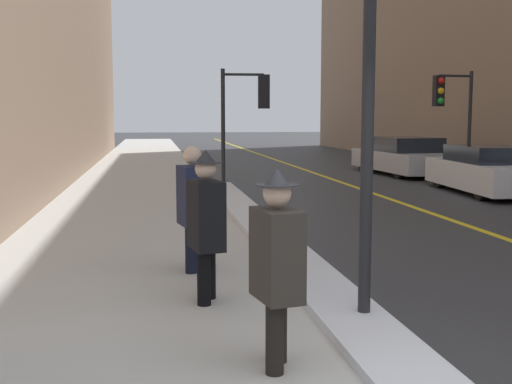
{
  "coord_description": "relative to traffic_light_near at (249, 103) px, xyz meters",
  "views": [
    {
      "loc": [
        -1.66,
        -3.76,
        1.97
      ],
      "look_at": [
        -0.4,
        4.0,
        1.05
      ],
      "focal_mm": 45.0,
      "sensor_mm": 36.0,
      "label": 1
    }
  ],
  "objects": [
    {
      "name": "traffic_light_far",
      "position": [
        6.13,
        0.8,
        0.06
      ],
      "size": [
        1.31,
        0.42,
        3.33
      ],
      "rotation": [
        0.0,
        0.0,
        3.28
      ],
      "color": "black",
      "rests_on": "ground"
    },
    {
      "name": "pedestrian_nearside",
      "position": [
        -2.11,
        -9.06,
        -1.44
      ],
      "size": [
        0.4,
        0.75,
        1.61
      ],
      "rotation": [
        0.0,
        0.0,
        -1.38
      ],
      "color": "black",
      "rests_on": "ground"
    },
    {
      "name": "traffic_light_near",
      "position": [
        0.0,
        0.0,
        0.0
      ],
      "size": [
        1.31,
        0.32,
        3.25
      ],
      "rotation": [
        0.0,
        0.0,
        -0.05
      ],
      "color": "black",
      "rests_on": "ground"
    },
    {
      "name": "pedestrian_with_shoulder_bag",
      "position": [
        -1.67,
        -12.38,
        -1.47
      ],
      "size": [
        0.37,
        0.72,
        1.59
      ],
      "rotation": [
        0.0,
        0.0,
        -1.38
      ],
      "color": "black",
      "rests_on": "ground"
    },
    {
      "name": "parked_car_silver",
      "position": [
        5.95,
        3.84,
        -1.71
      ],
      "size": [
        2.16,
        4.98,
        1.29
      ],
      "rotation": [
        0.0,
        0.0,
        1.63
      ],
      "color": "#B2B2B7",
      "rests_on": "ground"
    },
    {
      "name": "road_centre_stripe",
      "position": [
        3.05,
        1.6,
        -2.33
      ],
      "size": [
        0.16,
        80.0,
        0.0
      ],
      "color": "gold",
      "rests_on": "ground"
    },
    {
      "name": "sidewalk_slab",
      "position": [
        -2.95,
        1.6,
        -2.33
      ],
      "size": [
        4.0,
        80.0,
        0.01
      ],
      "color": "#B2AFA8",
      "rests_on": "ground"
    },
    {
      "name": "parked_car_white",
      "position": [
        5.95,
        -1.81,
        -1.74
      ],
      "size": [
        2.04,
        4.53,
        1.24
      ],
      "rotation": [
        0.0,
        0.0,
        1.49
      ],
      "color": "silver",
      "rests_on": "ground"
    },
    {
      "name": "pedestrian_in_fedora",
      "position": [
        -2.06,
        -10.5,
        -1.44
      ],
      "size": [
        0.39,
        0.55,
        1.63
      ],
      "rotation": [
        0.0,
        0.0,
        -1.38
      ],
      "color": "black",
      "rests_on": "ground"
    },
    {
      "name": "snow_bank_curb",
      "position": [
        -0.74,
        -6.83,
        -2.28
      ],
      "size": [
        0.69,
        15.91,
        0.11
      ],
      "color": "silver",
      "rests_on": "ground"
    }
  ]
}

